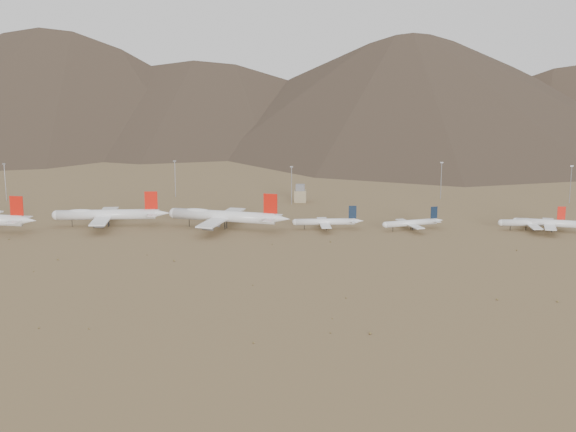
# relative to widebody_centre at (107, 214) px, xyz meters

# --- Properties ---
(ground) EXTENTS (3000.00, 3000.00, 0.00)m
(ground) POSITION_rel_widebody_centre_xyz_m (80.02, -37.29, -7.02)
(ground) COLOR olive
(ground) RESTS_ON ground
(mountain_ridge) EXTENTS (4400.00, 1000.00, 300.00)m
(mountain_ridge) POSITION_rel_widebody_centre_xyz_m (80.02, 862.71, 142.98)
(mountain_ridge) COLOR #49382C
(mountain_ridge) RESTS_ON ground
(widebody_centre) EXTENTS (68.36, 53.01, 20.35)m
(widebody_centre) POSITION_rel_widebody_centre_xyz_m (0.00, 0.00, 0.00)
(widebody_centre) COLOR white
(widebody_centre) RESTS_ON ground
(widebody_east) EXTENTS (72.61, 57.08, 21.91)m
(widebody_east) POSITION_rel_widebody_centre_xyz_m (69.50, -3.32, 0.54)
(widebody_east) COLOR white
(widebody_east) RESTS_ON ground
(narrowbody_a) EXTENTS (41.22, 29.84, 13.63)m
(narrowbody_a) POSITION_rel_widebody_centre_xyz_m (128.66, -1.34, -2.59)
(narrowbody_a) COLOR white
(narrowbody_a) RESTS_ON ground
(narrowbody_b) EXTENTS (36.55, 27.42, 12.72)m
(narrowbody_b) POSITION_rel_widebody_centre_xyz_m (177.58, -0.13, -2.89)
(narrowbody_b) COLOR white
(narrowbody_b) RESTS_ON ground
(narrowbody_c) EXTENTS (42.46, 30.42, 14.00)m
(narrowbody_c) POSITION_rel_widebody_centre_xyz_m (246.83, 1.55, -2.47)
(narrowbody_c) COLOR white
(narrowbody_c) RESTS_ON ground
(narrowbody_d) EXTENTS (45.52, 33.38, 15.21)m
(narrowbody_d) POSITION_rel_widebody_centre_xyz_m (256.82, -0.74, -2.08)
(narrowbody_d) COLOR white
(narrowbody_d) RESTS_ON ground
(control_tower) EXTENTS (8.00, 8.00, 12.00)m
(control_tower) POSITION_rel_widebody_centre_xyz_m (110.02, 82.71, -1.70)
(control_tower) COLOR #998A67
(control_tower) RESTS_ON ground
(mast_far_west) EXTENTS (2.00, 0.60, 25.70)m
(mast_far_west) POSITION_rel_widebody_centre_xyz_m (-91.65, 77.23, 7.19)
(mast_far_west) COLOR gray
(mast_far_west) RESTS_ON ground
(mast_west) EXTENTS (2.00, 0.60, 25.70)m
(mast_west) POSITION_rel_widebody_centre_xyz_m (21.49, 98.07, 7.19)
(mast_west) COLOR gray
(mast_west) RESTS_ON ground
(mast_centre) EXTENTS (2.00, 0.60, 25.70)m
(mast_centre) POSITION_rel_widebody_centre_xyz_m (104.51, 74.34, 7.19)
(mast_centre) COLOR gray
(mast_centre) RESTS_ON ground
(mast_east) EXTENTS (2.00, 0.60, 25.70)m
(mast_east) POSITION_rel_widebody_centre_xyz_m (206.91, 100.35, 7.19)
(mast_east) COLOR gray
(mast_east) RESTS_ON ground
(mast_far_east) EXTENTS (2.00, 0.60, 25.70)m
(mast_far_east) POSITION_rel_widebody_centre_xyz_m (291.51, 88.01, 7.19)
(mast_far_east) COLOR gray
(mast_far_east) RESTS_ON ground
(desert_scrub) EXTENTS (434.53, 166.76, 0.90)m
(desert_scrub) POSITION_rel_widebody_centre_xyz_m (117.93, -113.21, -6.69)
(desert_scrub) COLOR brown
(desert_scrub) RESTS_ON ground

